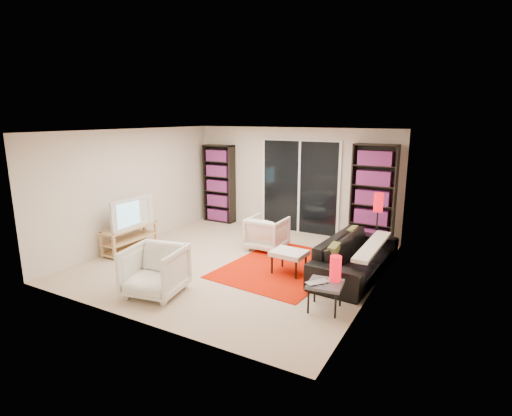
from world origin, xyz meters
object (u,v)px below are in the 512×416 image
at_px(armchair_front, 155,271).
at_px(side_table, 325,286).
at_px(tv_stand, 130,238).
at_px(floor_lamp, 378,210).
at_px(bookshelf_left, 219,184).
at_px(ottoman, 289,254).
at_px(bookshelf_right, 373,195).
at_px(sofa, 356,257).
at_px(armchair_back, 267,233).

height_order(armchair_front, side_table, armchair_front).
bearing_deg(tv_stand, floor_lamp, 22.85).
distance_m(bookshelf_left, armchair_front, 4.43).
bearing_deg(armchair_front, floor_lamp, 40.43).
height_order(tv_stand, ottoman, tv_stand).
distance_m(bookshelf_left, side_table, 5.24).
relative_size(bookshelf_left, armchair_front, 2.36).
height_order(bookshelf_right, sofa, bookshelf_right).
bearing_deg(ottoman, tv_stand, -172.07).
distance_m(sofa, floor_lamp, 1.13).
distance_m(bookshelf_right, floor_lamp, 0.99).
bearing_deg(sofa, ottoman, 119.49).
xyz_separation_m(ottoman, side_table, (0.99, -0.98, 0.01)).
xyz_separation_m(tv_stand, armchair_back, (2.36, 1.41, 0.07)).
bearing_deg(side_table, floor_lamp, 86.42).
xyz_separation_m(sofa, armchair_front, (-2.44, -2.24, 0.05)).
bearing_deg(floor_lamp, bookshelf_left, 167.33).
bearing_deg(armchair_front, sofa, 32.01).
height_order(armchair_front, floor_lamp, floor_lamp).
distance_m(ottoman, side_table, 1.39).
bearing_deg(bookshelf_left, ottoman, -37.80).
bearing_deg(tv_stand, armchair_back, 30.94).
bearing_deg(armchair_front, side_table, 7.17).
xyz_separation_m(bookshelf_right, armchair_front, (-2.25, -4.09, -0.67)).
height_order(bookshelf_left, tv_stand, bookshelf_left).
xyz_separation_m(bookshelf_left, sofa, (4.04, -1.85, -0.65)).
distance_m(bookshelf_right, tv_stand, 5.04).
height_order(bookshelf_left, sofa, bookshelf_left).
xyz_separation_m(tv_stand, side_table, (4.28, -0.52, 0.09)).
height_order(bookshelf_right, side_table, bookshelf_right).
distance_m(side_table, floor_lamp, 2.47).
relative_size(bookshelf_right, armchair_back, 2.84).
bearing_deg(ottoman, floor_lamp, 50.97).
bearing_deg(side_table, tv_stand, 173.04).
bearing_deg(tv_stand, side_table, -6.96).
relative_size(bookshelf_right, floor_lamp, 1.64).
height_order(sofa, armchair_front, armchair_front).
height_order(bookshelf_right, armchair_back, bookshelf_right).
height_order(bookshelf_right, armchair_front, bookshelf_right).
bearing_deg(floor_lamp, armchair_back, -167.71).
distance_m(bookshelf_left, tv_stand, 2.90).
relative_size(tv_stand, sofa, 0.54).
height_order(armchair_front, ottoman, armchair_front).
bearing_deg(bookshelf_left, tv_stand, -95.39).
bearing_deg(bookshelf_left, armchair_front, -68.63).
distance_m(tv_stand, armchair_back, 2.75).
relative_size(armchair_front, side_table, 1.59).
relative_size(sofa, side_table, 4.27).
height_order(sofa, side_table, sofa).
relative_size(bookshelf_left, armchair_back, 2.64).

